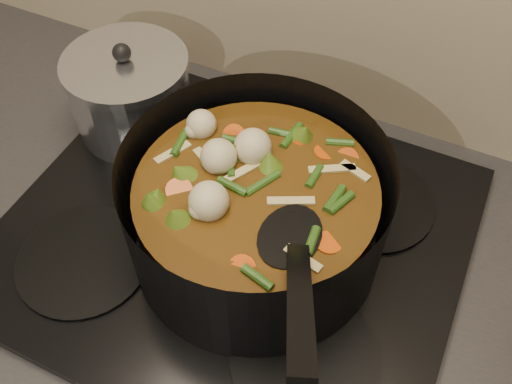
% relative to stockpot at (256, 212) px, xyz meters
% --- Properties ---
extents(counter, '(2.64, 0.64, 0.91)m').
position_rel_stockpot_xyz_m(counter, '(-0.04, 0.01, -0.55)').
color(counter, brown).
rests_on(counter, ground).
extents(stovetop, '(0.62, 0.54, 0.03)m').
position_rel_stockpot_xyz_m(stovetop, '(-0.04, 0.01, -0.09)').
color(stovetop, black).
rests_on(stovetop, counter).
extents(stockpot, '(0.38, 0.44, 0.24)m').
position_rel_stockpot_xyz_m(stockpot, '(0.00, 0.00, 0.00)').
color(stockpot, black).
rests_on(stockpot, stovetop).
extents(saucepan, '(0.19, 0.19, 0.16)m').
position_rel_stockpot_xyz_m(saucepan, '(-0.28, 0.13, -0.01)').
color(saucepan, silver).
rests_on(saucepan, stovetop).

